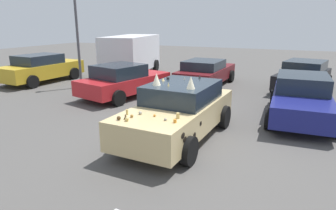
{
  "coord_description": "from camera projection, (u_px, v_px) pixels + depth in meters",
  "views": [
    {
      "loc": [
        -7.09,
        -2.96,
        3.08
      ],
      "look_at": [
        0.0,
        0.3,
        0.9
      ],
      "focal_mm": 31.82,
      "sensor_mm": 36.0,
      "label": 1
    }
  ],
  "objects": [
    {
      "name": "lot_lamp_post",
      "position": [
        77.0,
        28.0,
        13.77
      ],
      "size": [
        0.28,
        0.28,
        4.7
      ],
      "color": "#4C4C51",
      "rests_on": "ground"
    },
    {
      "name": "ground_plane",
      "position": [
        178.0,
        138.0,
        8.23
      ],
      "size": [
        60.0,
        60.0,
        0.0
      ],
      "primitive_type": "plane",
      "color": "#514F4C"
    },
    {
      "name": "parked_van_behind_left",
      "position": [
        132.0,
        53.0,
        17.93
      ],
      "size": [
        5.36,
        3.02,
        2.29
      ],
      "rotation": [
        0.0,
        0.0,
        3.33
      ],
      "color": "silver",
      "rests_on": "ground"
    },
    {
      "name": "parked_sedan_far_right",
      "position": [
        301.0,
        98.0,
        9.66
      ],
      "size": [
        4.37,
        2.13,
        1.42
      ],
      "rotation": [
        0.0,
        0.0,
        3.19
      ],
      "color": "navy",
      "rests_on": "ground"
    },
    {
      "name": "parked_sedan_row_back_far",
      "position": [
        123.0,
        81.0,
        12.58
      ],
      "size": [
        4.34,
        2.7,
        1.39
      ],
      "rotation": [
        0.0,
        0.0,
        -0.23
      ],
      "color": "red",
      "rests_on": "ground"
    },
    {
      "name": "parked_sedan_behind_right",
      "position": [
        303.0,
        76.0,
        13.67
      ],
      "size": [
        4.33,
        2.57,
        1.38
      ],
      "rotation": [
        0.0,
        0.0,
        2.95
      ],
      "color": "black",
      "rests_on": "ground"
    },
    {
      "name": "art_car_decorated",
      "position": [
        179.0,
        111.0,
        8.07
      ],
      "size": [
        4.48,
        2.14,
        1.8
      ],
      "rotation": [
        0.0,
        0.0,
        3.11
      ],
      "color": "#D8BC7F",
      "rests_on": "ground"
    },
    {
      "name": "parked_sedan_near_left",
      "position": [
        41.0,
        68.0,
        15.65
      ],
      "size": [
        4.48,
        2.16,
        1.46
      ],
      "rotation": [
        0.0,
        0.0,
        -0.05
      ],
      "color": "gold",
      "rests_on": "ground"
    },
    {
      "name": "parked_sedan_near_right",
      "position": [
        206.0,
        72.0,
        14.82
      ],
      "size": [
        4.42,
        2.13,
        1.3
      ],
      "rotation": [
        0.0,
        0.0,
        -0.02
      ],
      "color": "#5B1419",
      "rests_on": "ground"
    }
  ]
}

